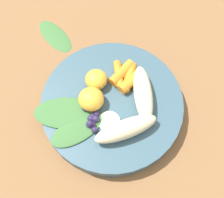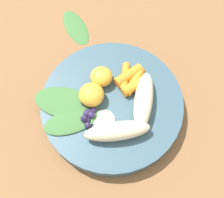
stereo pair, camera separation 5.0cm
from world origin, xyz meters
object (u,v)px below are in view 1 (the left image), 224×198
(banana_peeled_right, at_px, (126,129))
(kale_leaf_stray, at_px, (55,36))
(orange_segment_near, at_px, (91,99))
(bowl, at_px, (112,105))
(banana_peeled_left, at_px, (143,94))

(banana_peeled_right, xyz_separation_m, kale_leaf_stray, (-0.17, -0.21, -0.04))
(banana_peeled_right, xyz_separation_m, orange_segment_near, (-0.03, -0.07, 0.00))
(bowl, distance_m, banana_peeled_right, 0.07)
(banana_peeled_left, xyz_separation_m, banana_peeled_right, (0.07, -0.01, 0.00))
(banana_peeled_right, distance_m, kale_leaf_stray, 0.28)
(banana_peeled_left, xyz_separation_m, orange_segment_near, (0.04, -0.08, 0.00))
(bowl, bearing_deg, orange_segment_near, -66.00)
(banana_peeled_right, height_order, orange_segment_near, orange_segment_near)
(banana_peeled_left, bearing_deg, orange_segment_near, 92.36)
(orange_segment_near, bearing_deg, kale_leaf_stray, -134.56)
(bowl, bearing_deg, banana_peeled_left, 116.39)
(bowl, relative_size, banana_peeled_left, 2.34)
(bowl, relative_size, banana_peeled_right, 2.34)
(bowl, height_order, kale_leaf_stray, bowl)
(banana_peeled_left, distance_m, banana_peeled_right, 0.07)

